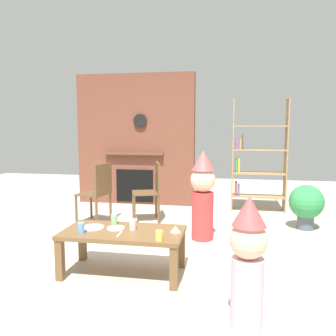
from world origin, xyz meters
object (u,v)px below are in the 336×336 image
(paper_cup_near_left, at_px, (159,236))
(paper_cup_center, at_px, (114,219))
(coffee_table, at_px, (123,237))
(potted_plant_tall, at_px, (306,204))
(paper_cup_near_right, at_px, (81,228))
(paper_plate_rear, at_px, (116,228))
(dining_chair_middle, at_px, (152,188))
(dining_chair_left, at_px, (98,190))
(child_with_cone_hat, at_px, (248,259))
(paper_cup_far_left, at_px, (133,225))
(bookshelf, at_px, (255,159))
(birthday_cake_slice, at_px, (175,229))
(child_in_pink, at_px, (203,193))
(paper_plate_front, at_px, (93,227))

(paper_cup_near_left, height_order, paper_cup_center, paper_cup_center)
(coffee_table, bearing_deg, potted_plant_tall, 41.58)
(paper_cup_near_right, relative_size, paper_cup_center, 1.00)
(paper_plate_rear, bearing_deg, dining_chair_middle, 91.81)
(dining_chair_left, distance_m, dining_chair_middle, 0.80)
(paper_cup_near_right, distance_m, child_with_cone_hat, 1.61)
(paper_cup_far_left, bearing_deg, paper_cup_center, 145.83)
(paper_cup_near_left, relative_size, paper_cup_near_right, 0.89)
(coffee_table, height_order, paper_plate_rear, paper_plate_rear)
(paper_cup_far_left, bearing_deg, paper_cup_near_left, -40.01)
(paper_cup_near_right, xyz_separation_m, dining_chair_left, (-0.53, 1.78, 0.03))
(bookshelf, height_order, dining_chair_middle, bookshelf)
(birthday_cake_slice, bearing_deg, paper_cup_far_left, -179.11)
(child_with_cone_hat, bearing_deg, child_in_pink, -43.95)
(paper_plate_front, relative_size, paper_plate_rear, 1.25)
(paper_cup_center, height_order, dining_chair_middle, dining_chair_middle)
(paper_cup_center, relative_size, paper_plate_rear, 0.59)
(paper_cup_center, bearing_deg, dining_chair_left, 117.28)
(paper_plate_front, height_order, dining_chair_middle, dining_chair_middle)
(paper_cup_center, distance_m, paper_plate_rear, 0.18)
(paper_cup_far_left, distance_m, dining_chair_left, 1.87)
(bookshelf, bearing_deg, paper_cup_near_right, -121.12)
(paper_cup_near_left, bearing_deg, dining_chair_left, 124.92)
(child_with_cone_hat, xyz_separation_m, child_in_pink, (-0.46, 1.89, 0.10))
(coffee_table, relative_size, child_with_cone_hat, 1.22)
(paper_cup_near_right, distance_m, paper_cup_center, 0.41)
(paper_cup_center, distance_m, dining_chair_left, 1.60)
(paper_cup_near_right, height_order, paper_cup_far_left, paper_cup_far_left)
(child_in_pink, bearing_deg, dining_chair_middle, -101.05)
(bookshelf, height_order, paper_cup_far_left, bookshelf)
(coffee_table, relative_size, dining_chair_middle, 1.30)
(paper_cup_near_right, xyz_separation_m, birthday_cake_slice, (0.87, 0.19, -0.02))
(paper_cup_near_left, relative_size, child_with_cone_hat, 0.10)
(potted_plant_tall, bearing_deg, paper_cup_near_right, -140.73)
(bookshelf, relative_size, dining_chair_left, 2.11)
(paper_plate_rear, xyz_separation_m, dining_chair_middle, (-0.06, 1.86, 0.07))
(bookshelf, bearing_deg, child_with_cone_hat, -94.92)
(birthday_cake_slice, xyz_separation_m, dining_chair_middle, (-0.65, 1.86, 0.05))
(paper_cup_near_right, relative_size, paper_cup_far_left, 0.97)
(coffee_table, bearing_deg, paper_cup_center, 128.29)
(birthday_cake_slice, relative_size, potted_plant_tall, 0.16)
(bookshelf, bearing_deg, birthday_cake_slice, -108.51)
(paper_cup_near_right, xyz_separation_m, child_with_cone_hat, (1.50, -0.58, 0.02))
(child_with_cone_hat, bearing_deg, birthday_cake_slice, -17.96)
(potted_plant_tall, bearing_deg, paper_plate_front, -142.78)
(birthday_cake_slice, relative_size, dining_chair_left, 0.11)
(child_in_pink, bearing_deg, paper_cup_center, -10.67)
(paper_plate_front, bearing_deg, coffee_table, -4.34)
(bookshelf, distance_m, dining_chair_left, 2.67)
(coffee_table, bearing_deg, paper_plate_rear, 154.95)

